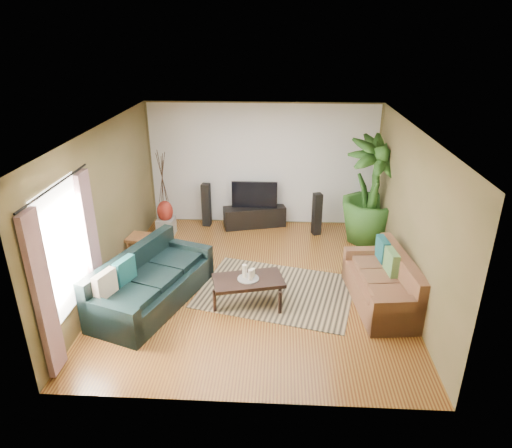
# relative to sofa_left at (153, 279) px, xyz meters

# --- Properties ---
(floor) EXTENTS (5.50, 5.50, 0.00)m
(floor) POSITION_rel_sofa_left_xyz_m (1.61, 0.67, -0.42)
(floor) COLOR olive
(floor) RESTS_ON ground
(ceiling) EXTENTS (5.50, 5.50, 0.00)m
(ceiling) POSITION_rel_sofa_left_xyz_m (1.61, 0.67, 2.28)
(ceiling) COLOR white
(ceiling) RESTS_ON ground
(wall_back) EXTENTS (5.00, 0.00, 5.00)m
(wall_back) POSITION_rel_sofa_left_xyz_m (1.61, 3.42, 0.93)
(wall_back) COLOR brown
(wall_back) RESTS_ON ground
(wall_front) EXTENTS (5.00, 0.00, 5.00)m
(wall_front) POSITION_rel_sofa_left_xyz_m (1.61, -2.08, 0.93)
(wall_front) COLOR brown
(wall_front) RESTS_ON ground
(wall_left) EXTENTS (0.00, 5.50, 5.50)m
(wall_left) POSITION_rel_sofa_left_xyz_m (-0.89, 0.67, 0.92)
(wall_left) COLOR brown
(wall_left) RESTS_ON ground
(wall_right) EXTENTS (0.00, 5.50, 5.50)m
(wall_right) POSITION_rel_sofa_left_xyz_m (4.11, 0.67, 0.92)
(wall_right) COLOR brown
(wall_right) RESTS_ON ground
(backwall_panel) EXTENTS (4.90, 0.00, 4.90)m
(backwall_panel) POSITION_rel_sofa_left_xyz_m (1.61, 3.41, 0.93)
(backwall_panel) COLOR white
(backwall_panel) RESTS_ON ground
(window_pane) EXTENTS (0.00, 1.80, 1.80)m
(window_pane) POSITION_rel_sofa_left_xyz_m (-0.87, -0.93, 0.97)
(window_pane) COLOR white
(window_pane) RESTS_ON ground
(curtain_near) EXTENTS (0.08, 0.35, 2.20)m
(curtain_near) POSITION_rel_sofa_left_xyz_m (-0.82, -1.68, 0.72)
(curtain_near) COLOR gray
(curtain_near) RESTS_ON ground
(curtain_far) EXTENTS (0.08, 0.35, 2.20)m
(curtain_far) POSITION_rel_sofa_left_xyz_m (-0.82, -0.18, 0.72)
(curtain_far) COLOR gray
(curtain_far) RESTS_ON ground
(curtain_rod) EXTENTS (0.03, 1.90, 0.03)m
(curtain_rod) POSITION_rel_sofa_left_xyz_m (-0.82, -0.93, 1.87)
(curtain_rod) COLOR black
(curtain_rod) RESTS_ON ground
(sofa_left) EXTENTS (1.69, 2.47, 0.85)m
(sofa_left) POSITION_rel_sofa_left_xyz_m (0.00, 0.00, 0.00)
(sofa_left) COLOR black
(sofa_left) RESTS_ON floor
(sofa_right) EXTENTS (1.00, 1.86, 0.85)m
(sofa_right) POSITION_rel_sofa_left_xyz_m (3.64, 0.16, 0.00)
(sofa_right) COLOR brown
(sofa_right) RESTS_ON floor
(area_rug) EXTENTS (2.87, 2.33, 0.01)m
(area_rug) POSITION_rel_sofa_left_xyz_m (1.97, 0.43, -0.42)
(area_rug) COLOR tan
(area_rug) RESTS_ON floor
(coffee_table) EXTENTS (1.22, 0.86, 0.45)m
(coffee_table) POSITION_rel_sofa_left_xyz_m (1.53, 0.05, -0.20)
(coffee_table) COLOR black
(coffee_table) RESTS_ON floor
(candle_tray) EXTENTS (0.34, 0.34, 0.02)m
(candle_tray) POSITION_rel_sofa_left_xyz_m (1.53, 0.05, 0.03)
(candle_tray) COLOR gray
(candle_tray) RESTS_ON coffee_table
(candle_tall) EXTENTS (0.07, 0.07, 0.22)m
(candle_tall) POSITION_rel_sofa_left_xyz_m (1.47, 0.08, 0.15)
(candle_tall) COLOR white
(candle_tall) RESTS_ON candle_tray
(candle_mid) EXTENTS (0.07, 0.07, 0.17)m
(candle_mid) POSITION_rel_sofa_left_xyz_m (1.57, 0.01, 0.13)
(candle_mid) COLOR beige
(candle_mid) RESTS_ON candle_tray
(candle_short) EXTENTS (0.07, 0.07, 0.14)m
(candle_short) POSITION_rel_sofa_left_xyz_m (1.60, 0.11, 0.11)
(candle_short) COLOR white
(candle_short) RESTS_ON candle_tray
(tv_stand) EXTENTS (1.42, 0.74, 0.45)m
(tv_stand) POSITION_rel_sofa_left_xyz_m (1.45, 3.17, -0.20)
(tv_stand) COLOR black
(tv_stand) RESTS_ON floor
(television) EXTENTS (1.00, 0.05, 0.59)m
(television) POSITION_rel_sofa_left_xyz_m (1.45, 3.17, 0.32)
(television) COLOR black
(television) RESTS_ON tv_stand
(speaker_left) EXTENTS (0.20, 0.21, 0.97)m
(speaker_left) POSITION_rel_sofa_left_xyz_m (0.37, 3.17, 0.06)
(speaker_left) COLOR black
(speaker_left) RESTS_ON floor
(speaker_right) EXTENTS (0.22, 0.23, 0.92)m
(speaker_right) POSITION_rel_sofa_left_xyz_m (2.80, 2.82, 0.04)
(speaker_right) COLOR black
(speaker_right) RESTS_ON floor
(potted_plant) EXTENTS (1.57, 1.57, 2.17)m
(potted_plant) POSITION_rel_sofa_left_xyz_m (3.86, 2.58, 0.66)
(potted_plant) COLOR #26521B
(potted_plant) RESTS_ON floor
(plant_pot) EXTENTS (0.40, 0.40, 0.31)m
(plant_pot) POSITION_rel_sofa_left_xyz_m (3.86, 2.58, -0.27)
(plant_pot) COLOR black
(plant_pot) RESTS_ON floor
(pedestal) EXTENTS (0.37, 0.37, 0.36)m
(pedestal) POSITION_rel_sofa_left_xyz_m (-0.43, 2.63, -0.24)
(pedestal) COLOR gray
(pedestal) RESTS_ON floor
(vase) EXTENTS (0.33, 0.33, 0.47)m
(vase) POSITION_rel_sofa_left_xyz_m (-0.43, 2.63, 0.11)
(vase) COLOR maroon
(vase) RESTS_ON pedestal
(side_table) EXTENTS (0.51, 0.51, 0.47)m
(side_table) POSITION_rel_sofa_left_xyz_m (-0.64, 1.49, -0.19)
(side_table) COLOR #955F30
(side_table) RESTS_ON floor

